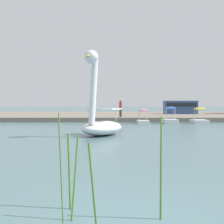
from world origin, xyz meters
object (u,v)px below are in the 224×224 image
Objects in this scene: pedal_boat_yellow at (199,119)px; pedal_boat_blue at (170,119)px; parked_van at (180,107)px; swan_boat at (101,120)px; person_on_path at (121,107)px; pedal_boat_pink at (143,119)px.

pedal_boat_blue is (-2.54, -0.03, 0.02)m from pedal_boat_yellow.
pedal_boat_blue is 0.48× the size of parked_van.
parked_van is at bearing 68.77° from swan_boat.
person_on_path is 12.78m from parked_van.
parked_van is (3.78, 13.70, 0.96)m from pedal_boat_blue.
pedal_boat_yellow is 1.00× the size of pedal_boat_blue.
person_on_path is 0.42× the size of parked_van.
parked_van is (6.16, 13.91, 0.92)m from pedal_boat_pink.
person_on_path reaches higher than pedal_boat_blue.
pedal_boat_yellow is at bearing -28.67° from person_on_path.
parked_van reaches higher than pedal_boat_yellow.
parked_van is (7.99, 9.98, -0.05)m from person_on_path.
person_on_path is at bearing 115.02° from pedal_boat_pink.
pedal_boat_blue is 2.39m from pedal_boat_pink.
person_on_path is at bearing 151.33° from pedal_boat_yellow.
person_on_path is (-1.84, 3.93, 0.97)m from pedal_boat_pink.
swan_boat is 10.52m from pedal_boat_pink.
swan_boat is 2.50× the size of pedal_boat_pink.
swan_boat is 14.04m from person_on_path.
pedal_boat_blue is at bearing 61.66° from swan_boat.
pedal_boat_pink is at bearing 72.60° from swan_boat.
pedal_boat_yellow is 2.54m from pedal_boat_blue.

